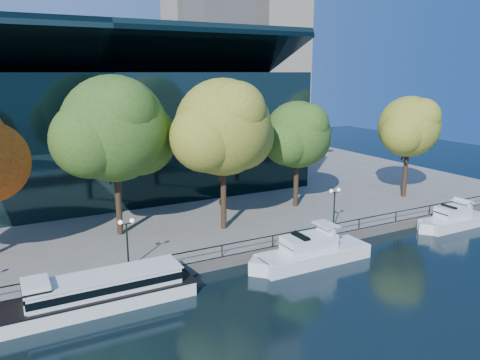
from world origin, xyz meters
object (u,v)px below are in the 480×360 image
tree_2 (117,131)px  tour_boat (94,292)px  cruiser_far (452,219)px  lamp_1 (127,232)px  tree_4 (299,136)px  cruiser_near (309,252)px  lamp_2 (335,199)px  tree_5 (410,128)px  tree_3 (225,129)px

tree_2 → tour_boat: bearing=-113.3°
cruiser_far → lamp_1: bearing=174.0°
cruiser_far → tree_4: size_ratio=0.77×
cruiser_near → tree_4: bearing=59.3°
lamp_2 → tree_4: bearing=80.5°
tree_5 → cruiser_far: bearing=-106.2°
tree_4 → tree_2: bearing=-179.8°
cruiser_far → lamp_1: 33.71m
tour_boat → cruiser_far: size_ratio=1.61×
tour_boat → cruiser_near: bearing=-2.4°
cruiser_far → lamp_2: (-13.00, 3.51, 3.03)m
tree_5 → lamp_1: size_ratio=3.05×
tree_2 → tree_4: 20.23m
tree_3 → tree_4: tree_3 is taller
tree_5 → lamp_1: bearing=-171.5°
tree_5 → tree_3: bearing=-179.3°
tree_4 → lamp_2: (-1.38, -8.23, -5.09)m
cruiser_far → lamp_2: size_ratio=2.27×
lamp_1 → cruiser_near: bearing=-15.7°
lamp_2 → tree_3: bearing=151.6°
tour_boat → tree_4: size_ratio=1.23×
tree_3 → tree_4: size_ratio=1.22×
tree_2 → tree_4: size_ratio=1.24×
lamp_1 → tree_5: bearing=8.5°
tree_3 → tree_5: bearing=0.7°
tour_boat → lamp_2: (23.70, 3.31, 2.79)m
cruiser_near → tree_4: (7.30, 12.30, 8.04)m
cruiser_near → lamp_2: 7.76m
tree_4 → cruiser_far: bearing=-45.3°
tree_3 → lamp_2: tree_3 is taller
cruiser_near → tree_2: tree_2 is taller
tree_3 → lamp_2: bearing=-28.4°
tree_3 → lamp_1: 13.92m
cruiser_far → tree_3: size_ratio=0.63×
tree_5 → lamp_2: tree_5 is taller
tour_boat → tree_2: (4.93, 11.47, 9.65)m
tour_boat → lamp_1: 5.45m
tree_2 → tree_4: tree_2 is taller
tour_boat → cruiser_far: 36.70m
tree_3 → tree_4: bearing=16.5°
tour_boat → cruiser_near: 17.80m
lamp_2 → tree_5: bearing=19.0°
tree_2 → tree_4: bearing=0.2°
tour_boat → tree_3: 19.19m
tour_boat → tree_2: 15.77m
lamp_1 → tour_boat: bearing=-135.0°
cruiser_near → tree_2: size_ratio=0.77×
cruiser_near → tree_3: 13.78m
cruiser_near → tree_3: bearing=110.6°
tree_4 → lamp_1: bearing=-159.3°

